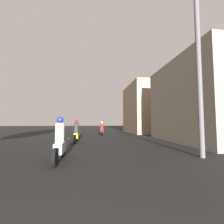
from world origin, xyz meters
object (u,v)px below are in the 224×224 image
object	(u,v)px
motorcycle_silver	(60,143)
building_right_near	(204,102)
motorcycle_yellow	(76,133)
motorcycle_red	(102,130)
building_right_far	(148,109)
utility_pole_near	(198,51)

from	to	relation	value
motorcycle_silver	building_right_near	world-z (taller)	building_right_near
motorcycle_yellow	motorcycle_red	size ratio (longest dim) A/B	1.02
motorcycle_silver	building_right_near	size ratio (longest dim) A/B	0.26
building_right_near	motorcycle_red	bearing A→B (deg)	138.40
motorcycle_silver	building_right_far	bearing A→B (deg)	52.88
building_right_far	building_right_near	bearing A→B (deg)	-88.02
motorcycle_silver	motorcycle_yellow	bearing A→B (deg)	84.26
motorcycle_silver	building_right_near	bearing A→B (deg)	19.23
motorcycle_yellow	utility_pole_near	size ratio (longest dim) A/B	0.24
motorcycle_silver	motorcycle_red	bearing A→B (deg)	73.19
building_right_near	utility_pole_near	bearing A→B (deg)	-131.12
motorcycle_yellow	building_right_near	distance (m)	9.63
motorcycle_red	utility_pole_near	xyz separation A→B (m)	(3.32, -10.72, 3.81)
motorcycle_silver	motorcycle_yellow	world-z (taller)	motorcycle_silver
motorcycle_silver	motorcycle_yellow	size ratio (longest dim) A/B	0.96
motorcycle_silver	utility_pole_near	distance (m)	6.73
motorcycle_red	utility_pole_near	size ratio (longest dim) A/B	0.24
motorcycle_yellow	building_right_near	world-z (taller)	building_right_near
motorcycle_red	building_right_far	bearing A→B (deg)	30.36
building_right_near	utility_pole_near	xyz separation A→B (m)	(-3.82, -4.38, 1.48)
utility_pole_near	building_right_far	bearing A→B (deg)	76.49
building_right_far	motorcycle_yellow	bearing A→B (deg)	-134.28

